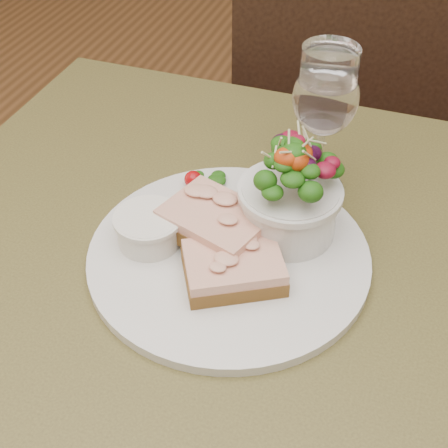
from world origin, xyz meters
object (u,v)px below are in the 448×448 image
(chair_far, at_px, (327,210))
(salad_bowl, at_px, (291,189))
(sandwich_back, at_px, (216,223))
(dinner_plate, at_px, (229,255))
(ramekin, at_px, (149,228))
(cafe_table, at_px, (223,335))
(sandwich_front, at_px, (234,268))
(wine_glass, at_px, (325,102))

(chair_far, bearing_deg, salad_bowl, 79.81)
(sandwich_back, bearing_deg, salad_bowl, 47.62)
(dinner_plate, xyz_separation_m, ramekin, (-0.09, -0.01, 0.03))
(cafe_table, relative_size, sandwich_front, 6.43)
(dinner_plate, xyz_separation_m, wine_glass, (0.06, 0.16, 0.12))
(dinner_plate, bearing_deg, salad_bowl, 46.85)
(salad_bowl, bearing_deg, cafe_table, -120.71)
(sandwich_back, bearing_deg, chair_far, 105.31)
(wine_glass, bearing_deg, dinner_plate, -111.15)
(salad_bowl, xyz_separation_m, wine_glass, (0.01, 0.10, 0.05))
(dinner_plate, distance_m, wine_glass, 0.21)
(chair_far, relative_size, wine_glass, 5.14)
(sandwich_front, relative_size, sandwich_back, 0.94)
(dinner_plate, xyz_separation_m, salad_bowl, (0.05, 0.05, 0.07))
(chair_far, distance_m, sandwich_back, 0.82)
(dinner_plate, relative_size, sandwich_front, 2.49)
(cafe_table, bearing_deg, chair_far, 88.83)
(ramekin, bearing_deg, cafe_table, -8.80)
(sandwich_back, bearing_deg, dinner_plate, -18.07)
(dinner_plate, xyz_separation_m, sandwich_front, (0.02, -0.04, 0.02))
(chair_far, height_order, wine_glass, wine_glass)
(dinner_plate, bearing_deg, ramekin, -171.70)
(ramekin, bearing_deg, wine_glass, 48.74)
(sandwich_back, bearing_deg, wine_glass, 78.92)
(sandwich_front, height_order, ramekin, ramekin)
(cafe_table, xyz_separation_m, dinner_plate, (-0.00, 0.03, 0.11))
(dinner_plate, height_order, salad_bowl, salad_bowl)
(chair_far, height_order, dinner_plate, chair_far)
(chair_far, distance_m, sandwich_front, 0.85)
(salad_bowl, relative_size, wine_glass, 0.73)
(cafe_table, height_order, ramekin, ramekin)
(cafe_table, distance_m, salad_bowl, 0.20)
(sandwich_back, xyz_separation_m, ramekin, (-0.07, -0.03, -0.00))
(salad_bowl, bearing_deg, chair_far, 93.22)
(sandwich_front, distance_m, wine_glass, 0.22)
(cafe_table, height_order, chair_far, chair_far)
(chair_far, height_order, sandwich_back, chair_far)
(sandwich_back, relative_size, salad_bowl, 1.05)
(sandwich_front, distance_m, salad_bowl, 0.11)
(cafe_table, relative_size, salad_bowl, 6.30)
(chair_far, distance_m, dinner_plate, 0.81)
(cafe_table, height_order, sandwich_back, sandwich_back)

